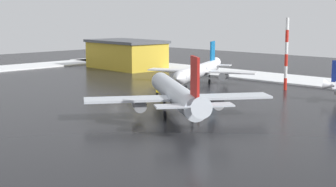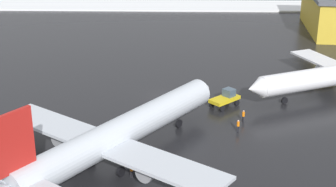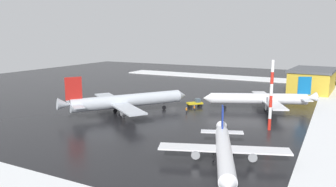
% 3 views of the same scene
% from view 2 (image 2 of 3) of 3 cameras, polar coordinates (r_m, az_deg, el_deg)
% --- Properties ---
extents(ground_plane, '(240.00, 240.00, 0.00)m').
position_cam_2_polar(ground_plane, '(78.76, -0.86, -0.28)').
color(ground_plane, black).
extents(snow_bank_right, '(14.00, 116.00, 0.41)m').
position_cam_2_polar(snow_bank_right, '(143.12, 0.24, 9.73)').
color(snow_bank_right, white).
rests_on(snow_bank_right, ground_plane).
extents(airplane_distant_tail, '(32.02, 27.58, 11.03)m').
position_cam_2_polar(airplane_distant_tail, '(58.51, -5.57, -4.47)').
color(airplane_distant_tail, silver).
rests_on(airplane_distant_tail, ground_plane).
extents(pushback_tug, '(4.79, 4.83, 2.50)m').
position_cam_2_polar(pushback_tug, '(75.06, 6.42, -0.48)').
color(pushback_tug, gold).
rests_on(pushback_tug, ground_plane).
extents(ground_crew_by_nose_gear, '(0.36, 0.36, 1.71)m').
position_cam_2_polar(ground_crew_by_nose_gear, '(67.30, 7.78, -3.50)').
color(ground_crew_by_nose_gear, black).
rests_on(ground_crew_by_nose_gear, ground_plane).
extents(ground_crew_mid_apron, '(0.36, 0.36, 1.71)m').
position_cam_2_polar(ground_crew_mid_apron, '(56.59, -4.05, -8.43)').
color(ground_crew_mid_apron, black).
rests_on(ground_crew_mid_apron, ground_plane).
extents(ground_crew_near_tug, '(0.36, 0.36, 1.71)m').
position_cam_2_polar(ground_crew_near_tug, '(70.30, 8.36, -2.41)').
color(ground_crew_near_tug, black).
rests_on(ground_crew_near_tug, ground_plane).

